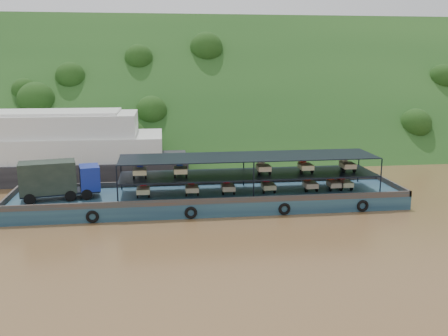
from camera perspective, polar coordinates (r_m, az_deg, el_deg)
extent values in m
plane|color=brown|center=(44.44, 3.09, -4.78)|extent=(160.00, 160.00, 0.00)
cube|color=#153914|center=(79.22, -1.78, 2.79)|extent=(140.00, 39.60, 39.60)
cube|color=#132B43|center=(45.27, -1.59, -3.65)|extent=(35.00, 7.00, 1.20)
cube|color=#592D19|center=(48.32, -2.03, -1.59)|extent=(35.00, 0.20, 0.50)
cube|color=#592D19|center=(41.79, -1.10, -3.79)|extent=(35.00, 0.20, 0.50)
cube|color=#592D19|center=(49.92, 18.69, -1.79)|extent=(0.20, 7.00, 0.50)
cube|color=#592D19|center=(46.60, -23.43, -3.13)|extent=(0.20, 7.00, 0.50)
torus|color=black|center=(41.99, -14.81, -5.41)|extent=(1.06, 0.26, 1.06)
torus|color=black|center=(41.73, -3.81, -5.13)|extent=(1.06, 0.26, 1.06)
torus|color=black|center=(42.97, 6.93, -4.68)|extent=(1.06, 0.26, 1.06)
torus|color=black|center=(45.21, 15.57, -4.19)|extent=(1.06, 0.26, 1.06)
cylinder|color=black|center=(44.57, -21.34, -3.32)|extent=(1.00, 0.51, 0.96)
cylinder|color=black|center=(46.51, -21.24, -2.68)|extent=(1.00, 0.51, 0.96)
cylinder|color=black|center=(44.49, -17.14, -3.04)|extent=(1.00, 0.51, 0.96)
cylinder|color=black|center=(46.44, -17.22, -2.42)|extent=(1.00, 0.51, 0.96)
cylinder|color=black|center=(44.53, -15.42, -2.92)|extent=(1.00, 0.51, 0.96)
cylinder|color=black|center=(46.48, -15.57, -2.30)|extent=(1.00, 0.51, 0.96)
cube|color=black|center=(45.43, -18.16, -2.61)|extent=(6.80, 3.30, 0.19)
cube|color=navy|center=(45.23, -15.10, -1.05)|extent=(2.03, 2.57, 2.11)
cube|color=black|center=(45.20, -14.10, -0.50)|extent=(0.42, 1.89, 0.86)
cube|color=black|center=(45.12, -19.49, -0.99)|extent=(4.95, 3.13, 2.68)
cube|color=black|center=(45.20, 2.81, -0.73)|extent=(23.00, 5.00, 0.12)
cube|color=black|center=(44.86, 2.83, 1.31)|extent=(23.00, 5.00, 0.08)
cylinder|color=black|center=(42.17, -12.12, -1.95)|extent=(0.12, 0.12, 3.30)
cylinder|color=black|center=(47.03, -11.68, -0.47)|extent=(0.12, 0.12, 3.30)
cylinder|color=black|center=(42.81, 3.41, -1.48)|extent=(0.12, 0.12, 3.30)
cylinder|color=black|center=(47.60, 2.26, -0.07)|extent=(0.12, 0.12, 3.30)
cylinder|color=black|center=(46.38, 17.50, -0.96)|extent=(0.12, 0.12, 3.30)
cylinder|color=black|center=(50.84, 15.13, 0.30)|extent=(0.12, 0.12, 3.30)
cylinder|color=black|center=(45.84, -9.15, -2.49)|extent=(0.12, 0.52, 0.52)
cylinder|color=black|center=(44.12, -9.85, -3.10)|extent=(0.14, 0.52, 0.52)
cylinder|color=black|center=(44.09, -8.55, -3.06)|extent=(0.14, 0.52, 0.52)
cube|color=beige|center=(44.35, -9.21, -2.54)|extent=(1.15, 1.50, 0.44)
cube|color=red|center=(45.42, -9.18, -1.95)|extent=(0.55, 0.80, 0.80)
cube|color=red|center=(45.11, -9.21, -1.40)|extent=(0.50, 0.10, 0.10)
cylinder|color=black|center=(45.91, -3.82, -2.33)|extent=(0.12, 0.52, 0.52)
cylinder|color=black|center=(44.15, -4.30, -2.94)|extent=(0.14, 0.52, 0.52)
cylinder|color=black|center=(44.21, -3.01, -2.89)|extent=(0.14, 0.52, 0.52)
cube|color=beige|center=(44.43, -3.69, -2.37)|extent=(1.15, 1.50, 0.44)
cube|color=red|center=(45.50, -3.80, -1.79)|extent=(0.55, 0.80, 0.80)
cube|color=red|center=(45.18, -3.79, -1.24)|extent=(0.50, 0.10, 0.10)
cylinder|color=black|center=(46.24, 0.21, -2.20)|extent=(0.12, 0.52, 0.52)
cylinder|color=black|center=(44.45, -0.11, -2.80)|extent=(0.14, 0.52, 0.52)
cylinder|color=black|center=(44.58, 1.16, -2.75)|extent=(0.14, 0.52, 0.52)
cube|color=tan|center=(44.76, 0.46, -2.24)|extent=(1.15, 1.50, 0.44)
cube|color=red|center=(45.82, 0.26, -1.67)|extent=(0.55, 0.80, 0.80)
cube|color=red|center=(45.51, 0.30, -1.11)|extent=(0.50, 0.10, 0.10)
cylinder|color=black|center=(46.87, 4.70, -2.04)|extent=(0.12, 0.52, 0.52)
cylinder|color=black|center=(45.07, 4.56, -2.62)|extent=(0.14, 0.52, 0.52)
cylinder|color=black|center=(45.29, 5.80, -2.58)|extent=(0.14, 0.52, 0.52)
cube|color=tan|center=(45.42, 5.10, -2.07)|extent=(1.15, 1.50, 0.44)
cube|color=red|center=(46.46, 4.79, -1.51)|extent=(0.55, 0.80, 0.80)
cube|color=red|center=(46.16, 4.85, -0.97)|extent=(0.50, 0.10, 0.10)
cylinder|color=black|center=(47.86, 9.30, -1.87)|extent=(0.12, 0.52, 0.52)
cylinder|color=black|center=(46.05, 9.35, -2.43)|extent=(0.14, 0.52, 0.52)
cylinder|color=black|center=(46.35, 10.54, -2.38)|extent=(0.14, 0.52, 0.52)
cube|color=#C6AF8C|center=(46.43, 9.83, -1.89)|extent=(1.15, 1.50, 0.44)
cube|color=red|center=(47.46, 9.43, -1.35)|extent=(0.55, 0.80, 0.80)
cube|color=red|center=(47.16, 9.52, -0.81)|extent=(0.50, 0.10, 0.10)
cylinder|color=black|center=(48.92, 13.03, -1.72)|extent=(0.12, 0.52, 0.52)
cylinder|color=black|center=(47.12, 13.23, -2.26)|extent=(0.14, 0.52, 0.52)
cylinder|color=black|center=(47.48, 14.36, -2.21)|extent=(0.14, 0.52, 0.52)
cube|color=beige|center=(47.53, 13.66, -1.73)|extent=(1.15, 1.50, 0.44)
cube|color=#B6100C|center=(48.53, 13.18, -1.20)|extent=(0.55, 0.80, 0.80)
cube|color=#B6100C|center=(48.24, 13.30, -0.68)|extent=(0.50, 0.10, 0.10)
cylinder|color=black|center=(48.57, 11.91, -1.76)|extent=(0.12, 0.52, 0.52)
cylinder|color=black|center=(46.77, 12.06, -2.31)|extent=(0.14, 0.52, 0.52)
cylinder|color=black|center=(47.11, 13.21, -2.26)|extent=(0.14, 0.52, 0.52)
cube|color=#C6AF8C|center=(47.17, 12.51, -1.78)|extent=(1.15, 1.50, 0.44)
cube|color=red|center=(48.18, 12.05, -1.25)|extent=(0.55, 0.80, 0.80)
cube|color=red|center=(47.88, 12.16, -0.72)|extent=(0.50, 0.10, 0.10)
cylinder|color=black|center=(45.45, -9.53, -0.40)|extent=(0.12, 0.52, 0.52)
cylinder|color=black|center=(43.71, -10.25, -0.93)|extent=(0.14, 0.52, 0.52)
cylinder|color=black|center=(43.68, -8.94, -0.89)|extent=(0.14, 0.52, 0.52)
cube|color=beige|center=(43.96, -9.59, -0.38)|extent=(1.15, 1.50, 0.44)
cube|color=navy|center=(45.04, -9.56, 0.16)|extent=(0.55, 0.80, 0.80)
cube|color=navy|center=(44.75, -9.59, 0.74)|extent=(0.50, 0.10, 0.10)
cylinder|color=black|center=(45.46, -5.09, -0.27)|extent=(0.12, 0.52, 0.52)
cylinder|color=black|center=(43.69, -5.64, -0.80)|extent=(0.14, 0.52, 0.52)
cylinder|color=black|center=(43.73, -4.33, -0.76)|extent=(0.14, 0.52, 0.52)
cube|color=beige|center=(43.97, -5.01, -0.25)|extent=(1.15, 1.50, 0.44)
cube|color=navy|center=(45.06, -5.09, 0.29)|extent=(0.55, 0.80, 0.80)
cube|color=navy|center=(44.76, -5.09, 0.87)|extent=(0.50, 0.10, 0.10)
cylinder|color=black|center=(46.38, 4.16, 0.00)|extent=(0.12, 0.52, 0.52)
cylinder|color=black|center=(44.56, 4.00, -0.51)|extent=(0.14, 0.52, 0.52)
cylinder|color=black|center=(44.77, 5.26, -0.47)|extent=(0.14, 0.52, 0.52)
cube|color=beige|center=(44.93, 4.54, 0.03)|extent=(1.15, 1.50, 0.44)
cube|color=beige|center=(45.99, 4.25, 0.55)|extent=(0.55, 0.80, 0.80)
cube|color=beige|center=(45.70, 4.31, 1.11)|extent=(0.50, 0.10, 0.10)
cylinder|color=black|center=(47.33, 8.80, 0.13)|extent=(0.12, 0.52, 0.52)
cylinder|color=black|center=(45.51, 8.83, -0.36)|extent=(0.14, 0.52, 0.52)
cylinder|color=black|center=(45.80, 10.03, -0.32)|extent=(0.14, 0.52, 0.52)
cube|color=beige|center=(45.90, 9.32, 0.17)|extent=(1.15, 1.50, 0.44)
cube|color=#B21D0B|center=(46.94, 8.92, 0.67)|extent=(0.55, 0.80, 0.80)
cube|color=#B21D0B|center=(46.66, 9.01, 1.23)|extent=(0.50, 0.10, 0.10)
cylinder|color=black|center=(48.61, 13.32, 0.26)|extent=(0.12, 0.52, 0.52)
cylinder|color=black|center=(46.79, 13.53, -0.21)|extent=(0.14, 0.52, 0.52)
cylinder|color=black|center=(47.16, 14.66, -0.17)|extent=(0.14, 0.52, 0.52)
cube|color=#C4B08A|center=(47.22, 13.96, 0.30)|extent=(1.15, 1.50, 0.44)
cube|color=beige|center=(48.23, 13.47, 0.79)|extent=(0.55, 0.80, 0.80)
cube|color=beige|center=(47.95, 13.59, 1.33)|extent=(0.50, 0.10, 0.10)
cube|color=black|center=(60.07, -22.29, -0.09)|extent=(37.31, 9.86, 2.23)
cube|color=silver|center=(59.64, -22.47, 2.18)|extent=(31.72, 8.84, 2.60)
cube|color=silver|center=(59.30, -22.67, 4.56)|extent=(26.13, 7.83, 2.42)
cube|color=silver|center=(59.16, -22.78, 5.85)|extent=(22.40, 6.84, 0.28)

